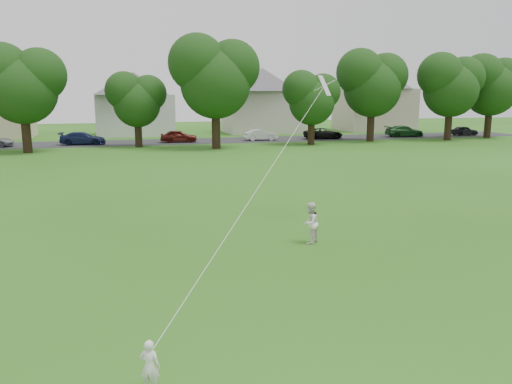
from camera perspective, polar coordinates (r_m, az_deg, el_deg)
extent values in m
plane|color=#285313|center=(11.84, -4.64, -13.21)|extent=(160.00, 160.00, 0.00)
cube|color=#2D2D30|center=(52.88, -13.17, 5.54)|extent=(90.00, 7.00, 0.01)
imported|color=white|center=(8.86, -12.04, -18.91)|extent=(0.40, 0.34, 0.94)
imported|color=white|center=(16.58, 6.22, -3.55)|extent=(0.85, 0.83, 1.39)
plane|color=silver|center=(19.79, 7.86, 11.98)|extent=(0.82, 0.90, 0.77)
cylinder|color=white|center=(13.70, 1.88, 3.01)|extent=(0.01, 0.01, 13.66)
cylinder|color=black|center=(46.51, -24.77, 6.26)|extent=(0.74, 0.74, 3.52)
cylinder|color=black|center=(48.26, -13.30, 6.63)|extent=(0.67, 0.67, 2.70)
cylinder|color=black|center=(45.69, -4.59, 7.43)|extent=(0.78, 0.78, 3.94)
cylinder|color=black|center=(49.51, 6.33, 7.01)|extent=(0.68, 0.68, 2.78)
cylinder|color=black|center=(54.11, 12.97, 7.62)|extent=(0.76, 0.76, 3.69)
cylinder|color=black|center=(58.10, 21.12, 7.33)|extent=(0.75, 0.75, 3.58)
cylinder|color=black|center=(62.86, 24.99, 7.29)|extent=(0.75, 0.75, 3.62)
imported|color=#162047|center=(51.91, -19.19, 5.82)|extent=(4.49, 2.26, 1.25)
imported|color=#581711|center=(52.12, -8.83, 6.33)|extent=(3.86, 1.80, 1.28)
imported|color=silver|center=(53.82, 0.55, 6.55)|extent=(3.55, 1.28, 1.16)
imported|color=black|center=(56.21, 7.70, 6.66)|extent=(4.37, 2.09, 1.20)
imported|color=#17461B|center=(60.87, 16.60, 6.68)|extent=(4.61, 2.28, 1.29)
imported|color=black|center=(65.50, 22.68, 6.49)|extent=(3.36, 1.50, 1.12)
cube|color=silver|center=(62.70, -13.64, 8.56)|extent=(8.96, 6.79, 4.83)
pyramid|color=#524F55|center=(62.70, -13.86, 13.19)|extent=(12.92, 12.92, 2.66)
cube|color=beige|center=(65.17, 0.72, 9.14)|extent=(9.51, 7.22, 5.26)
pyramid|color=#524F55|center=(65.22, 0.74, 13.99)|extent=(13.72, 13.72, 2.89)
cube|color=beige|center=(71.25, 13.36, 9.15)|extent=(9.50, 7.07, 5.61)
pyramid|color=#524F55|center=(71.32, 13.57, 13.88)|extent=(13.71, 13.71, 3.09)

